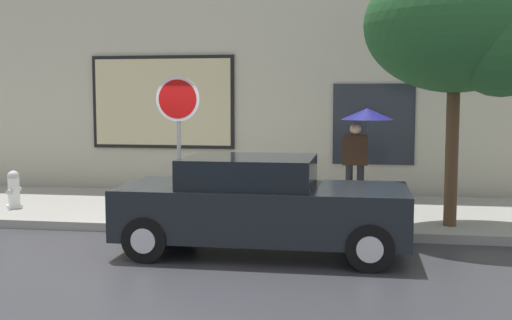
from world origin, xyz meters
The scene contains 8 objects.
ground_plane centered at (0.00, 0.00, 0.00)m, with size 60.00×60.00×0.00m, color #333338.
sidewalk centered at (0.00, 3.00, 0.07)m, with size 20.00×4.00×0.15m, color gray.
building_facade centered at (-0.01, 5.50, 3.48)m, with size 20.00×0.67×7.00m.
parked_car centered at (1.36, 0.00, 0.71)m, with size 4.18×1.85×1.42m.
fire_hydrant centered at (-3.86, 2.19, 0.51)m, with size 0.30×0.44×0.73m.
pedestrian_with_umbrella centered at (2.84, 3.35, 1.70)m, with size 1.02×1.02×1.94m.
street_tree centered at (4.43, 1.68, 3.39)m, with size 2.97×2.52×4.44m.
stop_sign centered at (-0.27, 1.32, 1.91)m, with size 0.76×0.10×2.50m.
Camera 1 is at (2.82, -9.20, 2.29)m, focal length 44.91 mm.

